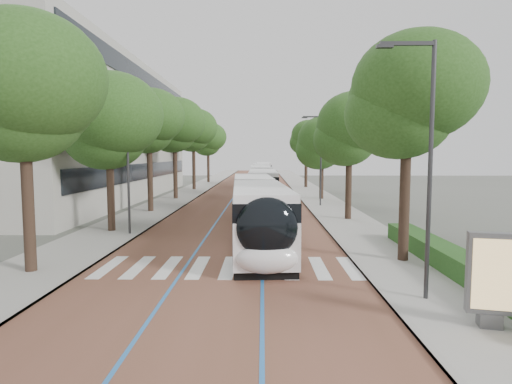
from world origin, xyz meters
TOP-DOWN VIEW (x-y plane):
  - ground at (0.00, 0.00)m, footprint 160.00×160.00m
  - road at (0.00, 40.00)m, footprint 11.00×140.00m
  - sidewalk_left at (-7.50, 40.00)m, footprint 4.00×140.00m
  - sidewalk_right at (7.50, 40.00)m, footprint 4.00×140.00m
  - kerb_left at (-5.60, 40.00)m, footprint 0.20×140.00m
  - kerb_right at (5.60, 40.00)m, footprint 0.20×140.00m
  - zebra_crossing at (0.20, 1.00)m, footprint 10.55×3.60m
  - lane_line_left at (-1.60, 40.00)m, footprint 0.12×126.00m
  - lane_line_right at (1.60, 40.00)m, footprint 0.12×126.00m
  - office_building at (-19.47, 28.00)m, footprint 18.11×40.00m
  - hedge at (9.10, 0.00)m, footprint 1.20×14.00m
  - streetlight_near at (6.62, -3.00)m, footprint 1.82×0.20m
  - streetlight_far at (6.62, 22.00)m, footprint 1.82×0.20m
  - lamp_post_left at (-6.10, 8.00)m, footprint 0.14×0.14m
  - trees_left at (-7.50, 24.66)m, footprint 5.91×60.71m
  - trees_right at (7.70, 20.74)m, footprint 5.65×47.09m
  - lead_bus at (1.26, 7.50)m, footprint 3.62×18.51m
  - bus_queued_0 at (1.61, 23.07)m, footprint 2.63×12.42m
  - bus_queued_1 at (1.37, 36.79)m, footprint 2.87×12.46m
  - bus_queued_2 at (1.38, 49.69)m, footprint 2.86×12.46m
  - bus_queued_3 at (1.72, 62.23)m, footprint 2.83×12.46m
  - ad_panel at (7.63, -5.25)m, footprint 1.26×0.59m

SIDE VIEW (x-z plane):
  - ground at x=0.00m, z-range 0.00..0.00m
  - road at x=0.00m, z-range 0.00..0.02m
  - lane_line_left at x=-1.60m, z-range 0.02..0.03m
  - lane_line_right at x=1.60m, z-range 0.02..0.03m
  - zebra_crossing at x=0.20m, z-range 0.02..0.03m
  - sidewalk_left at x=-7.50m, z-range 0.00..0.12m
  - sidewalk_right at x=7.50m, z-range 0.00..0.12m
  - kerb_left at x=-5.60m, z-range -0.01..0.13m
  - kerb_right at x=5.60m, z-range -0.01..0.13m
  - hedge at x=9.10m, z-range 0.12..0.92m
  - ad_panel at x=7.63m, z-range 0.18..2.71m
  - bus_queued_0 at x=1.61m, z-range 0.02..3.22m
  - bus_queued_1 at x=1.37m, z-range 0.02..3.22m
  - bus_queued_2 at x=1.38m, z-range 0.02..3.22m
  - bus_queued_3 at x=1.72m, z-range 0.02..3.22m
  - lead_bus at x=1.26m, z-range 0.03..3.23m
  - lamp_post_left at x=-6.10m, z-range 0.12..8.12m
  - streetlight_near at x=6.62m, z-range 0.82..8.82m
  - streetlight_far at x=6.62m, z-range 0.82..8.82m
  - trees_right at x=7.70m, z-range 1.74..10.93m
  - office_building at x=-19.47m, z-range 0.00..14.00m
  - trees_left at x=-7.50m, z-range 2.01..12.10m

